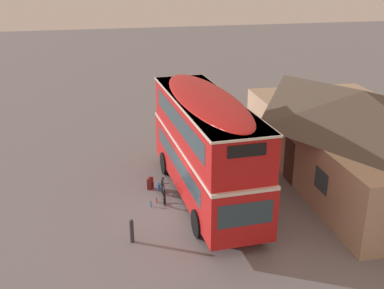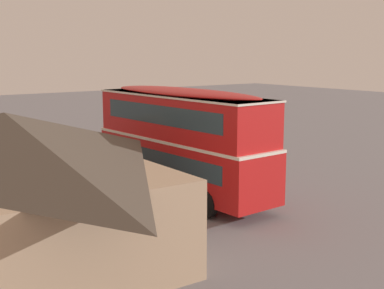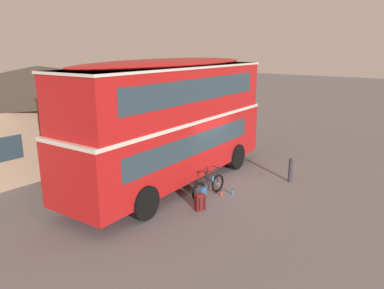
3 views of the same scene
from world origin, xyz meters
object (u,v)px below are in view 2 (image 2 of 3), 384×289
Objects in this scene: water_bottle_red_squeeze at (220,186)px; double_decker_bus at (182,138)px; water_bottle_blue_sports at (221,184)px; touring_bicycle at (220,183)px; kerb_bollard at (205,164)px; backpack_on_ground at (242,188)px.

double_decker_bus is at bearing 91.04° from water_bottle_red_squeeze.
double_decker_bus is 46.93× the size of water_bottle_red_squeeze.
double_decker_bus reaches higher than water_bottle_blue_sports.
touring_bicycle is at bearing -99.63° from double_decker_bus.
water_bottle_blue_sports is 2.83m from kerb_bollard.
water_bottle_blue_sports is at bearing -42.85° from water_bottle_red_squeeze.
double_decker_bus is 16.78× the size of backpack_on_ground.
double_decker_bus is 10.13× the size of kerb_bollard.
backpack_on_ground is at bearing -120.93° from double_decker_bus.
water_bottle_blue_sports is (0.36, -2.51, -2.53)m from double_decker_bus.
water_bottle_red_squeeze is (0.36, -0.34, -0.27)m from touring_bicycle.
kerb_bollard is at bearing -25.01° from water_bottle_red_squeeze.
backpack_on_ground is 4.51m from kerb_bollard.
backpack_on_ground is at bearing -158.04° from touring_bicycle.
water_bottle_red_squeeze is at bearing -88.96° from double_decker_bus.
double_decker_bus is at bearing 80.37° from touring_bicycle.
touring_bicycle is 3.69m from kerb_bollard.
touring_bicycle is 1.14m from backpack_on_ground.
double_decker_bus is 5.61× the size of touring_bicycle.
kerb_bollard reaches higher than backpack_on_ground.
touring_bicycle is at bearing 152.53° from kerb_bollard.
kerb_bollard is (4.33, -1.27, 0.20)m from backpack_on_ground.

